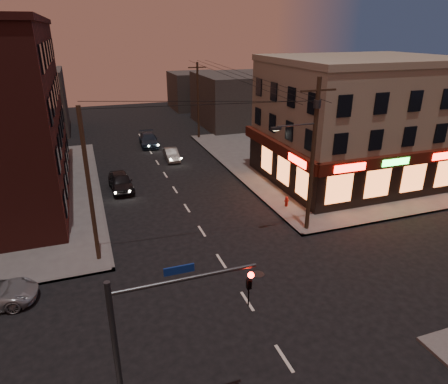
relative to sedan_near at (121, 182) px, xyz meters
name	(u,v)px	position (x,y,z in m)	size (l,w,h in m)	color
ground	(247,301)	(4.31, -17.49, -0.75)	(120.00, 120.00, 0.00)	black
sidewalk_ne	(335,158)	(22.31, 1.51, -0.68)	(24.00, 28.00, 0.15)	#514F4C
pizza_building	(358,120)	(20.25, -4.06, 4.59)	(15.85, 12.85, 10.50)	gray
bg_building_ne_a	(236,100)	(18.31, 20.51, 2.75)	(10.00, 12.00, 7.00)	#3F3D3A
bg_building_nw	(28,102)	(-8.69, 24.51, 3.25)	(9.00, 10.00, 8.00)	#3F3D3A
bg_building_ne_b	(195,91)	(16.31, 34.51, 2.25)	(8.00, 8.00, 6.00)	#3F3D3A
utility_pole_main	(312,149)	(11.00, -11.69, 5.01)	(4.20, 0.44, 10.00)	#382619
utility_pole_far	(198,101)	(11.11, 14.51, 3.90)	(0.26, 0.26, 9.00)	#382619
utility_pole_west	(89,188)	(-2.49, -10.99, 3.90)	(0.24, 0.24, 9.00)	#382619
traffic_signal	(151,338)	(-1.25, -23.10, 3.40)	(4.49, 0.32, 6.47)	#333538
sedan_near	(121,182)	(0.00, 0.00, 0.00)	(1.78, 4.42, 1.51)	black
sedan_mid	(171,154)	(5.89, 6.85, -0.15)	(1.28, 3.66, 1.21)	gray
sedan_far	(149,140)	(4.60, 13.15, -0.04)	(2.00, 4.91, 1.43)	#1C2838
fire_hydrant	(287,201)	(11.52, -7.99, -0.17)	(0.34, 0.34, 0.79)	maroon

